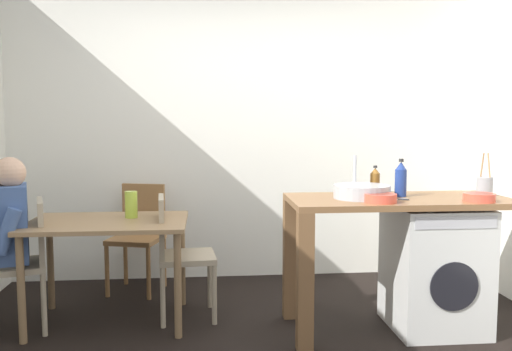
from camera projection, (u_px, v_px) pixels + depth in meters
wall_back at (243, 131)px, 4.95m from camera, size 4.60×0.10×2.70m
dining_table at (108, 234)px, 3.80m from camera, size 1.10×0.76×0.74m
chair_person_seat at (25, 257)px, 3.69m from camera, size 0.50×0.50×0.90m
chair_opposite at (177, 250)px, 3.91m from camera, size 0.43×0.43×0.90m
chair_spare_by_wall at (139, 231)px, 4.59m from camera, size 0.49×0.49×0.90m
kitchen_counter at (369, 221)px, 3.65m from camera, size 1.50×0.68×0.92m
washing_machine at (434, 267)px, 3.72m from camera, size 0.60×0.61×0.86m
sink_basin at (362, 192)px, 3.62m from camera, size 0.38×0.38×0.09m
tap at (355, 175)px, 3.79m from camera, size 0.02×0.02×0.28m
bottle_tall_green at (375, 181)px, 3.90m from camera, size 0.07×0.07×0.20m
bottle_squat_brown at (401, 180)px, 3.70m from camera, size 0.08×0.08×0.26m
mixing_bowl at (380, 198)px, 3.43m from camera, size 0.21×0.21×0.06m
utensil_crock at (485, 186)px, 3.75m from camera, size 0.11×0.11×0.30m
colander at (479, 197)px, 3.47m from camera, size 0.20×0.20×0.06m
vase at (131, 205)px, 3.90m from camera, size 0.09×0.09×0.19m
scissors at (397, 199)px, 3.55m from camera, size 0.15×0.06×0.01m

